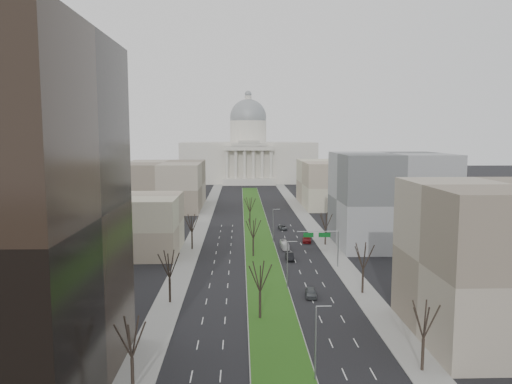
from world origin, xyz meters
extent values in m
plane|color=black|center=(0.00, 120.00, 0.00)|extent=(600.00, 600.00, 0.00)
cube|color=#999993|center=(0.00, 119.00, 0.07)|extent=(8.00, 222.00, 0.15)
cube|color=#2A5416|center=(0.00, 119.00, 0.17)|extent=(7.70, 221.70, 0.06)
cube|color=gray|center=(-17.50, 95.00, 0.07)|extent=(5.00, 330.00, 0.15)
cube|color=gray|center=(17.50, 95.00, 0.07)|extent=(5.00, 330.00, 0.15)
cube|color=beige|center=(0.00, 270.00, 12.00)|extent=(80.00, 40.00, 24.00)
cube|color=beige|center=(0.00, 247.00, 2.00)|extent=(30.00, 6.00, 4.00)
cube|color=beige|center=(0.00, 247.00, 21.00)|extent=(28.00, 5.00, 2.50)
cube|color=beige|center=(0.00, 247.00, 23.00)|extent=(20.00, 5.00, 1.80)
cube|color=beige|center=(0.00, 247.00, 24.60)|extent=(12.00, 5.00, 1.60)
cylinder|color=beige|center=(0.00, 270.00, 30.00)|extent=(22.00, 22.00, 14.00)
sphere|color=gray|center=(0.00, 270.00, 39.00)|extent=(22.00, 22.00, 22.00)
cylinder|color=beige|center=(0.00, 270.00, 50.00)|extent=(4.00, 4.00, 4.00)
sphere|color=gray|center=(0.00, 270.00, 53.00)|extent=(4.00, 4.00, 4.00)
cylinder|color=beige|center=(-12.50, 247.00, 12.00)|extent=(2.00, 2.00, 16.00)
cylinder|color=beige|center=(-7.50, 247.00, 12.00)|extent=(2.00, 2.00, 16.00)
cylinder|color=beige|center=(-2.50, 247.00, 12.00)|extent=(2.00, 2.00, 16.00)
cylinder|color=beige|center=(2.50, 247.00, 12.00)|extent=(2.00, 2.00, 16.00)
cylinder|color=beige|center=(7.50, 247.00, 12.00)|extent=(2.00, 2.00, 16.00)
cylinder|color=beige|center=(12.50, 247.00, 12.00)|extent=(2.00, 2.00, 16.00)
cube|color=tan|center=(-33.00, 85.00, 7.00)|extent=(26.00, 22.00, 14.00)
cube|color=gray|center=(33.00, 32.00, 11.00)|extent=(26.00, 24.00, 22.00)
cube|color=slate|center=(34.00, 92.00, 12.00)|extent=(28.00, 26.00, 24.00)
cube|color=gray|center=(-35.00, 160.00, 9.00)|extent=(30.00, 40.00, 18.00)
cube|color=tan|center=(35.00, 165.00, 9.00)|extent=(30.00, 40.00, 18.00)
cylinder|color=black|center=(-17.20, 18.00, 2.04)|extent=(0.40, 0.40, 4.08)
cylinder|color=black|center=(-17.20, 48.00, 2.16)|extent=(0.40, 0.40, 4.32)
cylinder|color=black|center=(-17.20, 88.00, 2.11)|extent=(0.40, 0.40, 4.22)
cylinder|color=black|center=(17.20, 22.00, 2.06)|extent=(0.40, 0.40, 4.13)
cylinder|color=black|center=(17.20, 52.00, 2.21)|extent=(0.40, 0.40, 4.42)
cylinder|color=black|center=(17.20, 92.00, 2.02)|extent=(0.40, 0.40, 4.03)
cylinder|color=black|center=(-2.00, 40.00, 2.16)|extent=(0.40, 0.40, 4.32)
cylinder|color=black|center=(-2.00, 80.00, 2.16)|extent=(0.40, 0.40, 4.32)
cylinder|color=black|center=(-2.00, 120.00, 2.16)|extent=(0.40, 0.40, 4.32)
cylinder|color=gray|center=(3.70, 20.00, 4.50)|extent=(0.20, 0.20, 9.00)
cylinder|color=gray|center=(4.60, 20.00, 9.10)|extent=(1.80, 0.12, 0.12)
cylinder|color=gray|center=(3.70, 55.00, 4.50)|extent=(0.20, 0.20, 9.00)
cylinder|color=gray|center=(4.60, 55.00, 9.10)|extent=(1.80, 0.12, 0.12)
cylinder|color=gray|center=(3.70, 95.00, 4.50)|extent=(0.20, 0.20, 9.00)
cylinder|color=gray|center=(4.60, 95.00, 9.10)|extent=(1.80, 0.12, 0.12)
cylinder|color=gray|center=(16.20, 70.00, 4.00)|extent=(0.24, 0.24, 8.00)
cylinder|color=gray|center=(11.70, 70.00, 8.00)|extent=(9.00, 0.18, 0.18)
cube|color=#0C591E|center=(13.20, 70.08, 7.20)|extent=(2.60, 0.08, 1.00)
cube|color=#0C591E|center=(9.70, 70.08, 7.20)|extent=(2.20, 0.08, 1.00)
imported|color=#484C4F|center=(7.52, 50.33, 0.82)|extent=(2.29, 4.94, 1.64)
imported|color=black|center=(6.31, 76.70, 0.83)|extent=(1.76, 5.03, 1.65)
imported|color=maroon|center=(12.83, 95.62, 0.82)|extent=(3.02, 5.90, 1.64)
imported|color=#43464A|center=(7.83, 113.57, 0.66)|extent=(2.67, 4.95, 1.32)
imported|color=white|center=(6.16, 88.23, 0.94)|extent=(1.89, 6.83, 1.89)
camera|label=1|loc=(-5.05, -35.53, 28.91)|focal=35.00mm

